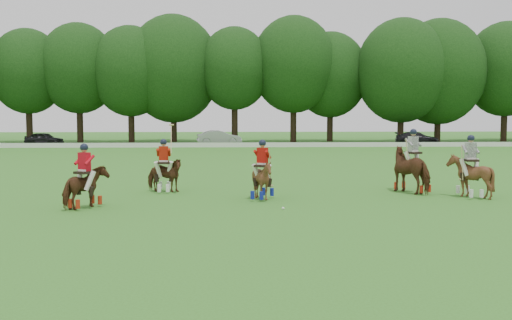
{
  "coord_description": "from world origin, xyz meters",
  "views": [
    {
      "loc": [
        -0.84,
        -16.19,
        2.99
      ],
      "look_at": [
        0.18,
        4.2,
        1.4
      ],
      "focal_mm": 40.0,
      "sensor_mm": 36.0,
      "label": 1
    }
  ],
  "objects_px": {
    "polo_red_a": "(85,186)",
    "polo_ball": "(283,208)",
    "polo_red_c": "(262,179)",
    "polo_stripe_b": "(470,175)",
    "polo_red_b": "(164,174)",
    "car_left": "(44,139)",
    "polo_stripe_a": "(413,169)",
    "car_right": "(417,138)",
    "car_mid": "(219,138)"
  },
  "relations": [
    {
      "from": "polo_red_a",
      "to": "polo_ball",
      "type": "bearing_deg",
      "value": -5.2
    },
    {
      "from": "polo_red_c",
      "to": "polo_ball",
      "type": "relative_size",
      "value": 23.78
    },
    {
      "from": "polo_red_a",
      "to": "polo_stripe_b",
      "type": "distance_m",
      "value": 13.59
    },
    {
      "from": "polo_red_b",
      "to": "polo_ball",
      "type": "xyz_separation_m",
      "value": [
        4.26,
        -4.38,
        -0.68
      ]
    },
    {
      "from": "car_left",
      "to": "polo_stripe_a",
      "type": "distance_m",
      "value": 45.06
    },
    {
      "from": "polo_stripe_b",
      "to": "car_right",
      "type": "bearing_deg",
      "value": 74.05
    },
    {
      "from": "car_left",
      "to": "polo_red_a",
      "type": "xyz_separation_m",
      "value": [
        13.98,
        -40.2,
        0.08
      ]
    },
    {
      "from": "car_left",
      "to": "car_mid",
      "type": "distance_m",
      "value": 17.7
    },
    {
      "from": "car_left",
      "to": "polo_ball",
      "type": "height_order",
      "value": "car_left"
    },
    {
      "from": "car_right",
      "to": "polo_red_c",
      "type": "xyz_separation_m",
      "value": [
        -18.59,
        -38.56,
        0.1
      ]
    },
    {
      "from": "car_right",
      "to": "car_left",
      "type": "bearing_deg",
      "value": 102.71
    },
    {
      "from": "car_mid",
      "to": "polo_stripe_b",
      "type": "distance_m",
      "value": 39.59
    },
    {
      "from": "car_right",
      "to": "polo_red_c",
      "type": "height_order",
      "value": "polo_red_c"
    },
    {
      "from": "car_right",
      "to": "polo_ball",
      "type": "bearing_deg",
      "value": 168.82
    },
    {
      "from": "polo_red_b",
      "to": "polo_stripe_b",
      "type": "distance_m",
      "value": 11.52
    },
    {
      "from": "car_left",
      "to": "polo_ball",
      "type": "relative_size",
      "value": 43.09
    },
    {
      "from": "car_left",
      "to": "polo_red_c",
      "type": "bearing_deg",
      "value": -137.84
    },
    {
      "from": "car_mid",
      "to": "polo_red_b",
      "type": "bearing_deg",
      "value": 170.35
    },
    {
      "from": "car_left",
      "to": "polo_red_a",
      "type": "height_order",
      "value": "polo_red_a"
    },
    {
      "from": "polo_red_c",
      "to": "car_left",
      "type": "bearing_deg",
      "value": 117.19
    },
    {
      "from": "polo_stripe_a",
      "to": "polo_red_b",
      "type": "bearing_deg",
      "value": 176.65
    },
    {
      "from": "polo_red_c",
      "to": "polo_ball",
      "type": "xyz_separation_m",
      "value": [
        0.53,
        -2.22,
        -0.71
      ]
    },
    {
      "from": "car_left",
      "to": "car_mid",
      "type": "relative_size",
      "value": 0.85
    },
    {
      "from": "car_mid",
      "to": "polo_ball",
      "type": "bearing_deg",
      "value": 176.6
    },
    {
      "from": "polo_red_a",
      "to": "polo_red_c",
      "type": "height_order",
      "value": "polo_red_c"
    },
    {
      "from": "polo_red_a",
      "to": "polo_ball",
      "type": "height_order",
      "value": "polo_red_a"
    },
    {
      "from": "car_right",
      "to": "polo_stripe_a",
      "type": "relative_size",
      "value": 1.82
    },
    {
      "from": "polo_red_c",
      "to": "polo_stripe_b",
      "type": "relative_size",
      "value": 0.94
    },
    {
      "from": "polo_stripe_b",
      "to": "car_mid",
      "type": "bearing_deg",
      "value": 104.23
    },
    {
      "from": "car_left",
      "to": "polo_red_a",
      "type": "relative_size",
      "value": 1.85
    },
    {
      "from": "polo_red_c",
      "to": "car_right",
      "type": "bearing_deg",
      "value": 64.26
    },
    {
      "from": "polo_red_b",
      "to": "car_right",
      "type": "bearing_deg",
      "value": 58.48
    },
    {
      "from": "car_left",
      "to": "polo_stripe_a",
      "type": "xyz_separation_m",
      "value": [
        25.77,
        -36.97,
        0.26
      ]
    },
    {
      "from": "polo_red_c",
      "to": "polo_ball",
      "type": "height_order",
      "value": "polo_red_c"
    },
    {
      "from": "polo_red_c",
      "to": "polo_stripe_a",
      "type": "distance_m",
      "value": 6.17
    },
    {
      "from": "car_right",
      "to": "polo_red_b",
      "type": "height_order",
      "value": "polo_red_b"
    },
    {
      "from": "polo_red_c",
      "to": "polo_stripe_a",
      "type": "xyz_separation_m",
      "value": [
        5.96,
        1.59,
        0.16
      ]
    },
    {
      "from": "car_mid",
      "to": "polo_stripe_a",
      "type": "bearing_deg",
      "value": -174.79
    },
    {
      "from": "car_mid",
      "to": "polo_red_c",
      "type": "bearing_deg",
      "value": 176.03
    },
    {
      "from": "car_right",
      "to": "car_mid",
      "type": "bearing_deg",
      "value": 102.71
    },
    {
      "from": "polo_red_c",
      "to": "polo_stripe_b",
      "type": "height_order",
      "value": "polo_stripe_b"
    },
    {
      "from": "car_left",
      "to": "polo_red_a",
      "type": "bearing_deg",
      "value": -145.86
    },
    {
      "from": "car_mid",
      "to": "polo_ball",
      "type": "distance_m",
      "value": 40.87
    },
    {
      "from": "car_right",
      "to": "polo_stripe_b",
      "type": "relative_size",
      "value": 1.97
    },
    {
      "from": "car_left",
      "to": "polo_red_a",
      "type": "distance_m",
      "value": 42.56
    },
    {
      "from": "car_right",
      "to": "polo_red_a",
      "type": "relative_size",
      "value": 2.15
    },
    {
      "from": "car_right",
      "to": "polo_red_b",
      "type": "bearing_deg",
      "value": 161.2
    },
    {
      "from": "car_right",
      "to": "polo_red_b",
      "type": "distance_m",
      "value": 42.7
    },
    {
      "from": "polo_stripe_a",
      "to": "polo_stripe_b",
      "type": "distance_m",
      "value": 2.19
    },
    {
      "from": "car_mid",
      "to": "polo_red_b",
      "type": "distance_m",
      "value": 36.44
    }
  ]
}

